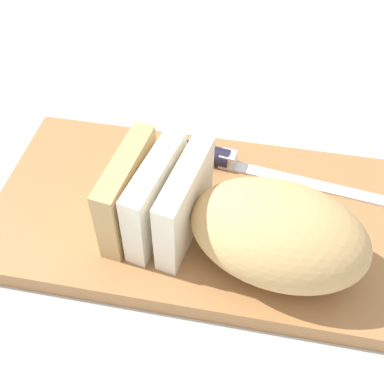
{
  "coord_description": "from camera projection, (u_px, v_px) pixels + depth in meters",
  "views": [
    {
      "loc": [
        -0.07,
        0.34,
        0.46
      ],
      "look_at": [
        0.0,
        0.0,
        0.06
      ],
      "focal_mm": 43.43,
      "sensor_mm": 36.0,
      "label": 1
    }
  ],
  "objects": [
    {
      "name": "bread_knife",
      "position": [
        227.0,
        160.0,
        0.59
      ],
      "size": [
        0.27,
        0.05,
        0.02
      ],
      "rotation": [
        0.0,
        0.0,
        3.04
      ],
      "color": "silver",
      "rests_on": "cutting_board"
    },
    {
      "name": "crumb_stray_left",
      "position": [
        182.0,
        231.0,
        0.53
      ],
      "size": [
        0.01,
        0.01,
        0.01
      ],
      "primitive_type": "sphere",
      "color": "tan",
      "rests_on": "cutting_board"
    },
    {
      "name": "bread_loaf",
      "position": [
        243.0,
        224.0,
        0.48
      ],
      "size": [
        0.28,
        0.15,
        0.1
      ],
      "rotation": [
        0.0,
        0.0,
        -0.13
      ],
      "color": "tan",
      "rests_on": "cutting_board"
    },
    {
      "name": "crumb_near_loaf",
      "position": [
        150.0,
        237.0,
        0.52
      ],
      "size": [
        0.01,
        0.01,
        0.01
      ],
      "primitive_type": "sphere",
      "color": "tan",
      "rests_on": "cutting_board"
    },
    {
      "name": "cutting_board",
      "position": [
        192.0,
        215.0,
        0.56
      ],
      "size": [
        0.48,
        0.27,
        0.03
      ],
      "primitive_type": "cube",
      "rotation": [
        0.0,
        0.0,
        0.03
      ],
      "color": "#9E6B3D",
      "rests_on": "ground_plane"
    },
    {
      "name": "ground_plane",
      "position": [
        192.0,
        221.0,
        0.57
      ],
      "size": [
        3.0,
        3.0,
        0.0
      ],
      "primitive_type": "plane",
      "color": "beige"
    },
    {
      "name": "crumb_near_knife",
      "position": [
        204.0,
        225.0,
        0.54
      ],
      "size": [
        0.0,
        0.0,
        0.0
      ],
      "primitive_type": "sphere",
      "color": "tan",
      "rests_on": "cutting_board"
    }
  ]
}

